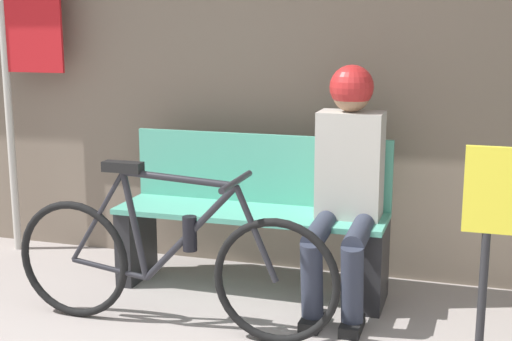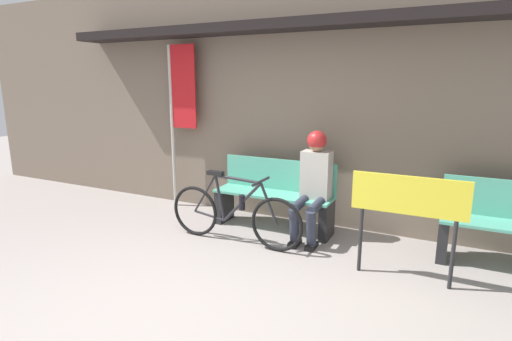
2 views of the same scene
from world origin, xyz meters
The scene contains 7 objects.
ground_plane centered at (0.00, 0.00, 0.00)m, with size 24.00×24.00×0.00m, color gray.
storefront_wall centered at (0.00, 2.53, 1.66)m, with size 12.00×0.56×3.20m.
park_bench_near centered at (-0.05, 2.08, 0.41)m, with size 1.52×0.42×0.87m.
bicycle centered at (-0.26, 1.42, 0.35)m, with size 1.69×0.40×0.84m.
person_seated centered at (0.50, 1.97, 0.74)m, with size 0.34×0.64×1.29m.
banner_pole centered at (-1.64, 2.30, 1.54)m, with size 0.45×0.05×2.34m.
signboard centered at (1.60, 1.36, 0.76)m, with size 1.02×0.04×1.01m.
Camera 2 is at (1.90, -2.38, 1.83)m, focal length 28.00 mm.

